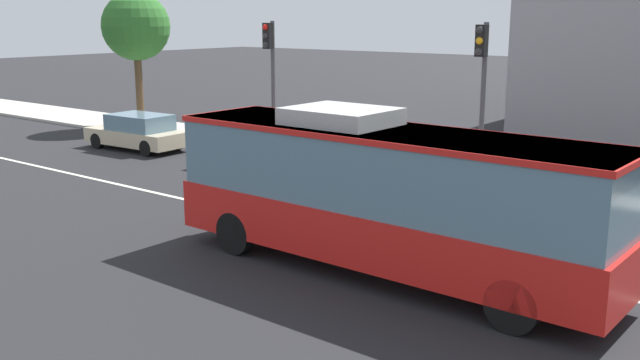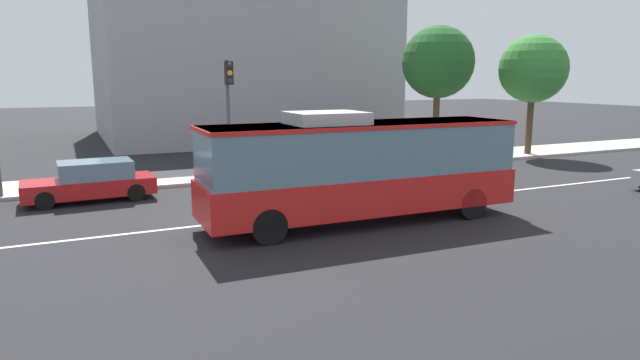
{
  "view_description": "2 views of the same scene",
  "coord_description": "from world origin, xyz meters",
  "px_view_note": "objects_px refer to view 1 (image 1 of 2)",
  "views": [
    {
      "loc": [
        10.47,
        -14.03,
        5.39
      ],
      "look_at": [
        -0.68,
        0.33,
        1.23
      ],
      "focal_mm": 40.41,
      "sensor_mm": 36.0,
      "label": 1
    },
    {
      "loc": [
        -5.63,
        -16.2,
        4.42
      ],
      "look_at": [
        1.51,
        -0.92,
        1.3
      ],
      "focal_mm": 30.8,
      "sensor_mm": 36.0,
      "label": 2
    }
  ],
  "objects_px": {
    "transit_bus": "(385,191)",
    "sedan_beige": "(138,132)",
    "sedan_red": "(311,153)",
    "traffic_light_near_corner": "(271,65)",
    "traffic_light_mid_block": "(482,77)",
    "street_tree_kerbside_centre": "(136,27)"
  },
  "relations": [
    {
      "from": "traffic_light_near_corner",
      "to": "sedan_beige",
      "type": "bearing_deg",
      "value": -72.41
    },
    {
      "from": "sedan_red",
      "to": "sedan_beige",
      "type": "height_order",
      "value": "same"
    },
    {
      "from": "transit_bus",
      "to": "sedan_beige",
      "type": "xyz_separation_m",
      "value": [
        -15.94,
        6.08,
        -1.09
      ]
    },
    {
      "from": "transit_bus",
      "to": "traffic_light_near_corner",
      "type": "relative_size",
      "value": 1.93
    },
    {
      "from": "street_tree_kerbside_centre",
      "to": "sedan_beige",
      "type": "bearing_deg",
      "value": -39.65
    },
    {
      "from": "traffic_light_near_corner",
      "to": "traffic_light_mid_block",
      "type": "relative_size",
      "value": 1.0
    },
    {
      "from": "sedan_beige",
      "to": "traffic_light_near_corner",
      "type": "distance_m",
      "value": 6.5
    },
    {
      "from": "traffic_light_mid_block",
      "to": "street_tree_kerbside_centre",
      "type": "xyz_separation_m",
      "value": [
        -18.93,
        1.85,
        1.29
      ]
    },
    {
      "from": "sedan_beige",
      "to": "street_tree_kerbside_centre",
      "type": "distance_m",
      "value": 7.47
    },
    {
      "from": "sedan_red",
      "to": "traffic_light_mid_block",
      "type": "bearing_deg",
      "value": -168.61
    },
    {
      "from": "traffic_light_near_corner",
      "to": "transit_bus",
      "type": "bearing_deg",
      "value": 47.87
    },
    {
      "from": "traffic_light_near_corner",
      "to": "traffic_light_mid_block",
      "type": "bearing_deg",
      "value": 85.78
    },
    {
      "from": "transit_bus",
      "to": "street_tree_kerbside_centre",
      "type": "relative_size",
      "value": 1.54
    },
    {
      "from": "traffic_light_mid_block",
      "to": "traffic_light_near_corner",
      "type": "bearing_deg",
      "value": -90.0
    },
    {
      "from": "transit_bus",
      "to": "traffic_light_near_corner",
      "type": "xyz_separation_m",
      "value": [
        -10.5,
        8.24,
        1.75
      ]
    },
    {
      "from": "traffic_light_near_corner",
      "to": "street_tree_kerbside_centre",
      "type": "height_order",
      "value": "street_tree_kerbside_centre"
    },
    {
      "from": "sedan_red",
      "to": "traffic_light_near_corner",
      "type": "height_order",
      "value": "traffic_light_near_corner"
    },
    {
      "from": "sedan_beige",
      "to": "traffic_light_mid_block",
      "type": "bearing_deg",
      "value": -174.14
    },
    {
      "from": "transit_bus",
      "to": "traffic_light_mid_block",
      "type": "bearing_deg",
      "value": 103.51
    },
    {
      "from": "transit_bus",
      "to": "traffic_light_mid_block",
      "type": "height_order",
      "value": "traffic_light_mid_block"
    },
    {
      "from": "sedan_red",
      "to": "street_tree_kerbside_centre",
      "type": "xyz_separation_m",
      "value": [
        -13.29,
        3.24,
        4.13
      ]
    },
    {
      "from": "transit_bus",
      "to": "sedan_beige",
      "type": "relative_size",
      "value": 2.19
    }
  ]
}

